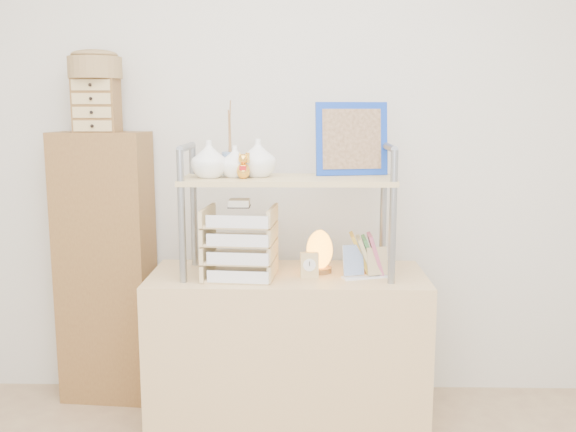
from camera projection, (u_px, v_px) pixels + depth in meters
name	position (u px, v px, depth m)	size (l,w,h in m)	color
room_shell	(282.00, 27.00, 1.85)	(3.42, 3.41, 2.61)	silver
desk	(288.00, 355.00, 2.86)	(1.20, 0.50, 0.75)	tan
cabinet	(106.00, 268.00, 3.19)	(0.45, 0.24, 1.35)	brown
hutch	(274.00, 173.00, 2.74)	(0.90, 0.34, 0.74)	gray
letter_tray	(240.00, 247.00, 2.71)	(0.30, 0.28, 0.34)	#D8B682
salt_lamp	(319.00, 251.00, 2.80)	(0.12, 0.12, 0.19)	brown
desk_clock	(309.00, 265.00, 2.72)	(0.08, 0.04, 0.11)	tan
postcard_stand	(365.00, 268.00, 2.73)	(0.20, 0.11, 0.14)	white
drawer_chest	(97.00, 106.00, 3.04)	(0.20, 0.16, 0.25)	brown
woven_basket	(95.00, 68.00, 3.01)	(0.25, 0.25, 0.10)	brown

